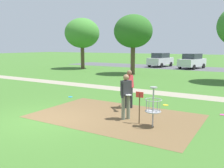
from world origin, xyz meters
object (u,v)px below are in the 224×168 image
object	(u,v)px
parked_car_leftmost	(160,60)
parked_car_center_left	(192,61)
disc_golf_basket	(152,105)
tree_mid_center	(133,32)
player_throwing	(129,86)
player_foreground_watching	(126,94)
tree_near_left	(82,33)
frisbee_near_basket	(222,115)
frisbee_by_tee	(70,97)
frisbee_far_left	(166,105)

from	to	relation	value
parked_car_leftmost	parked_car_center_left	xyz separation A→B (m)	(4.30, -0.66, 0.00)
disc_golf_basket	parked_car_center_left	world-z (taller)	parked_car_center_left
parked_car_leftmost	parked_car_center_left	distance (m)	4.35
tree_mid_center	parked_car_center_left	size ratio (longest dim) A/B	1.28
player_throwing	tree_mid_center	size ratio (longest dim) A/B	0.30
player_throwing	parked_car_leftmost	distance (m)	22.88
player_foreground_watching	parked_car_center_left	distance (m)	23.01
disc_golf_basket	tree_near_left	size ratio (longest dim) A/B	0.23
disc_golf_basket	frisbee_near_basket	world-z (taller)	disc_golf_basket
player_throwing	frisbee_near_basket	size ratio (longest dim) A/B	8.52
disc_golf_basket	frisbee_by_tee	size ratio (longest dim) A/B	6.17
parked_car_center_left	frisbee_far_left	bearing A→B (deg)	-80.50
player_foreground_watching	frisbee_near_basket	distance (m)	4.08
player_foreground_watching	tree_mid_center	size ratio (longest dim) A/B	0.30
frisbee_by_tee	disc_golf_basket	bearing A→B (deg)	-22.50
player_throwing	frisbee_by_tee	distance (m)	3.96
player_foreground_watching	player_throwing	bearing A→B (deg)	113.29
parked_car_leftmost	frisbee_far_left	bearing A→B (deg)	-69.65
tree_mid_center	disc_golf_basket	bearing A→B (deg)	-61.64
frisbee_near_basket	tree_near_left	world-z (taller)	tree_near_left
disc_golf_basket	parked_car_leftmost	world-z (taller)	parked_car_leftmost
frisbee_near_basket	parked_car_center_left	distance (m)	21.17
tree_near_left	frisbee_by_tee	bearing A→B (deg)	-54.60
parked_car_leftmost	parked_car_center_left	size ratio (longest dim) A/B	0.99
frisbee_near_basket	player_throwing	bearing A→B (deg)	-165.36
player_foreground_watching	frisbee_far_left	bearing A→B (deg)	78.66
disc_golf_basket	player_foreground_watching	distance (m)	1.19
player_throwing	frisbee_far_left	world-z (taller)	player_throwing
tree_near_left	parked_car_leftmost	bearing A→B (deg)	46.98
frisbee_near_basket	parked_car_center_left	size ratio (longest dim) A/B	0.04
player_foreground_watching	parked_car_center_left	world-z (taller)	parked_car_center_left
frisbee_by_tee	parked_car_leftmost	distance (m)	21.65
tree_mid_center	parked_car_center_left	distance (m)	10.42
disc_golf_basket	frisbee_by_tee	bearing A→B (deg)	157.50
player_throwing	frisbee_by_tee	size ratio (longest dim) A/B	7.59
tree_near_left	tree_mid_center	xyz separation A→B (m)	(7.88, -2.19, -0.14)
parked_car_center_left	tree_mid_center	bearing A→B (deg)	-111.36
parked_car_leftmost	disc_golf_basket	bearing A→B (deg)	-71.00
tree_mid_center	frisbee_by_tee	bearing A→B (deg)	-80.65
parked_car_leftmost	tree_near_left	bearing A→B (deg)	-133.02
tree_mid_center	parked_car_leftmost	bearing A→B (deg)	94.01
disc_golf_basket	frisbee_by_tee	distance (m)	6.10
disc_golf_basket	parked_car_center_left	size ratio (longest dim) A/B	0.31
disc_golf_basket	parked_car_center_left	xyz separation A→B (m)	(-3.89, 23.13, 0.17)
frisbee_by_tee	tree_near_left	distance (m)	17.42
disc_golf_basket	frisbee_far_left	world-z (taller)	disc_golf_basket
player_foreground_watching	parked_car_leftmost	xyz separation A→B (m)	(-7.06, 23.50, -0.05)
player_foreground_watching	parked_car_center_left	bearing A→B (deg)	96.88
frisbee_by_tee	frisbee_far_left	xyz separation A→B (m)	(5.04, 0.87, 0.00)
player_foreground_watching	tree_mid_center	xyz separation A→B (m)	(-6.37, 13.61, 3.16)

